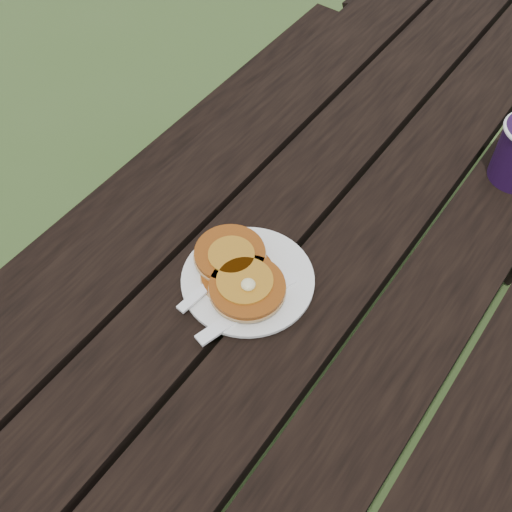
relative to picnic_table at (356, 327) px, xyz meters
The scene contains 6 objects.
ground 0.37m from the picnic_table, ahead, with size 60.00×60.00×0.00m, color #395223.
picnic_table is the anchor object (origin of this frame).
plate 0.47m from the picnic_table, 111.12° to the right, with size 0.20×0.20×0.01m, color white.
pancake_stack 0.50m from the picnic_table, 112.76° to the right, with size 0.17×0.15×0.04m.
knife 0.50m from the picnic_table, 102.43° to the right, with size 0.02×0.18×0.01m, color white.
fork 0.52m from the picnic_table, 113.83° to the right, with size 0.03×0.16×0.01m, color white, non-canonical shape.
Camera 1 is at (0.25, -0.71, 1.57)m, focal length 45.00 mm.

